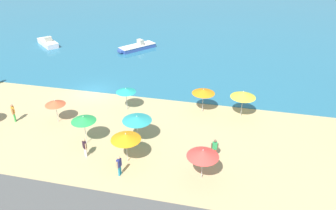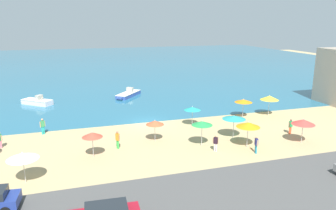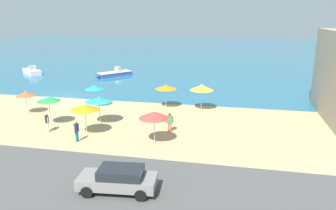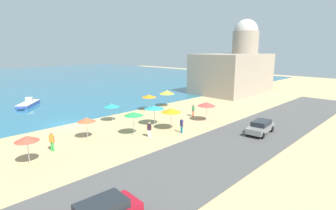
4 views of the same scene
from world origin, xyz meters
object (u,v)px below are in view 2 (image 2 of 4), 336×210
at_px(beach_umbrella_2, 270,98).
at_px(beach_umbrella_3, 192,109).
at_px(beach_umbrella_9, 243,101).
at_px(beach_umbrella_10, 202,123).
at_px(beach_umbrella_0, 303,122).
at_px(beach_umbrella_4, 248,125).
at_px(skiff_offshore, 128,94).
at_px(bather_4, 256,144).
at_px(bather_2, 0,139).
at_px(skiff_nearshore, 37,102).
at_px(beach_umbrella_6, 92,135).
at_px(bather_5, 216,142).
at_px(beach_umbrella_5, 23,156).
at_px(beach_umbrella_7, 155,123).
at_px(bather_3, 43,125).
at_px(bather_0, 118,139).
at_px(bather_1, 291,126).

distance_m(beach_umbrella_2, beach_umbrella_3, 11.00).
relative_size(beach_umbrella_9, beach_umbrella_10, 0.94).
xyz_separation_m(beach_umbrella_0, beach_umbrella_9, (-1.21, 9.51, -0.02)).
bearing_deg(beach_umbrella_0, beach_umbrella_4, 173.93).
distance_m(beach_umbrella_2, skiff_offshore, 22.16).
bearing_deg(bather_4, bather_2, 159.80).
distance_m(beach_umbrella_0, skiff_nearshore, 35.81).
relative_size(beach_umbrella_0, bather_2, 1.55).
height_order(beach_umbrella_6, bather_5, beach_umbrella_6).
height_order(beach_umbrella_4, beach_umbrella_5, beach_umbrella_4).
bearing_deg(beach_umbrella_10, bather_4, -37.61).
bearing_deg(beach_umbrella_7, beach_umbrella_5, -154.68).
bearing_deg(bather_2, bather_3, 38.58).
distance_m(beach_umbrella_2, beach_umbrella_6, 23.70).
relative_size(beach_umbrella_0, skiff_offshore, 0.47).
relative_size(beach_umbrella_0, bather_5, 1.55).
relative_size(beach_umbrella_5, bather_2, 1.52).
bearing_deg(skiff_nearshore, beach_umbrella_0, -42.26).
distance_m(beach_umbrella_2, bather_3, 27.36).
relative_size(beach_umbrella_2, beach_umbrella_5, 1.08).
bearing_deg(beach_umbrella_6, bather_4, -13.54).
xyz_separation_m(bather_0, skiff_nearshore, (-8.66, 20.20, -0.53)).
bearing_deg(beach_umbrella_4, bather_1, 17.23).
relative_size(beach_umbrella_0, beach_umbrella_7, 1.11).
bearing_deg(beach_umbrella_7, bather_5, -41.50).
bearing_deg(bather_5, beach_umbrella_2, 37.44).
bearing_deg(beach_umbrella_7, beach_umbrella_2, 16.09).
height_order(beach_umbrella_0, skiff_offshore, beach_umbrella_0).
xyz_separation_m(beach_umbrella_0, skiff_offshore, (-12.84, 25.33, -1.79)).
xyz_separation_m(bather_1, bather_3, (-25.49, 7.70, 0.07)).
relative_size(beach_umbrella_10, skiff_nearshore, 0.56).
distance_m(beach_umbrella_10, bather_1, 10.62).
relative_size(bather_4, bather_5, 1.03).
relative_size(beach_umbrella_7, bather_3, 1.29).
bearing_deg(skiff_offshore, beach_umbrella_0, -63.12).
distance_m(beach_umbrella_2, beach_umbrella_5, 29.78).
bearing_deg(skiff_nearshore, beach_umbrella_4, -48.58).
bearing_deg(beach_umbrella_2, bather_1, -105.03).
distance_m(beach_umbrella_3, skiff_offshore, 17.64).
bearing_deg(beach_umbrella_4, skiff_offshore, 105.92).
height_order(beach_umbrella_6, bather_1, beach_umbrella_6).
distance_m(beach_umbrella_0, bather_2, 29.51).
bearing_deg(beach_umbrella_2, beach_umbrella_10, -149.53).
height_order(bather_3, skiff_nearshore, bather_3).
relative_size(bather_0, skiff_offshore, 0.33).
xyz_separation_m(beach_umbrella_5, bather_4, (19.72, -0.19, -1.22)).
bearing_deg(beach_umbrella_3, skiff_offshore, 104.34).
relative_size(beach_umbrella_4, beach_umbrella_6, 1.06).
relative_size(beach_umbrella_6, skiff_nearshore, 0.52).
bearing_deg(beach_umbrella_9, bather_1, -75.09).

